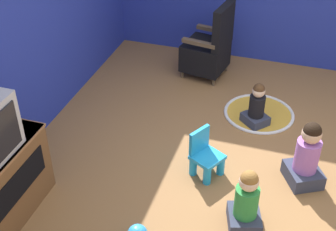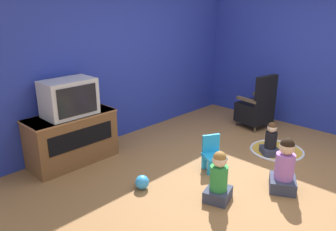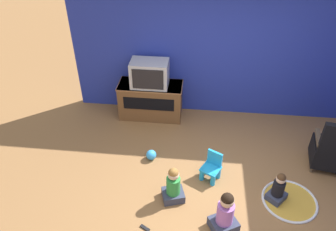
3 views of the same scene
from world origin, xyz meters
The scene contains 8 objects.
ground_plane centered at (0.00, 0.00, 0.00)m, with size 30.00×30.00×0.00m, color olive.
wall_back centered at (-0.29, 2.29, 1.30)m, with size 5.43×0.12×2.60m.
black_armchair centered at (1.66, 0.77, 0.38)m, with size 0.60×0.61×1.01m.
yellow_kid_chair centered at (-0.25, 0.33, 0.19)m, with size 0.37×0.37×0.48m.
play_mat centered at (0.94, -0.04, 0.01)m, with size 0.83×0.83×0.04m.
child_watching_left centered at (0.74, -0.02, 0.23)m, with size 0.36×0.36×0.53m.
child_watching_center centered at (-0.81, -0.17, 0.27)m, with size 0.38×0.36×0.62m.
child_watching_right centered at (-0.07, -0.61, 0.30)m, with size 0.46×0.44×0.69m.
Camera 1 is at (-3.71, -0.40, 3.17)m, focal length 50.00 mm.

